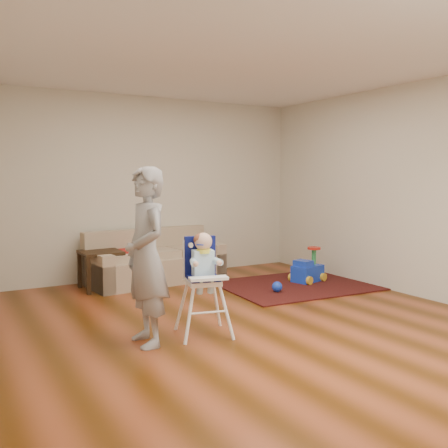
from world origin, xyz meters
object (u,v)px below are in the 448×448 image
ride_on_toy (308,265)px  side_table (101,270)px  toy_ball (277,287)px  high_chair (203,286)px  sofa (156,256)px  adult (146,257)px

ride_on_toy → side_table: bearing=144.0°
toy_ball → high_chair: high_chair is taller
sofa → ride_on_toy: sofa is taller
high_chair → adult: size_ratio=0.62×
sofa → side_table: (-0.82, -0.05, -0.11)m
toy_ball → adult: 2.52m
sofa → ride_on_toy: 2.18m
toy_ball → adult: bearing=-155.3°
adult → high_chair: bearing=87.6°
sofa → toy_ball: 1.83m
side_table → adult: bearing=-96.6°
toy_ball → adult: adult is taller
sofa → high_chair: 2.53m
sofa → ride_on_toy: bearing=-36.5°
side_table → high_chair: (0.29, -2.42, 0.22)m
sofa → adult: (-1.09, -2.45, 0.43)m
adult → ride_on_toy: bearing=114.3°
sofa → toy_ball: sofa is taller
high_chair → sofa: bearing=91.7°
ride_on_toy → sofa: bearing=134.8°
side_table → high_chair: 2.45m
sofa → toy_ball: size_ratio=14.65×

